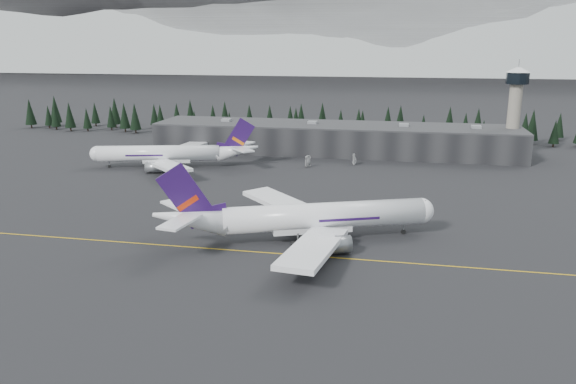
% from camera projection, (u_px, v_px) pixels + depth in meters
% --- Properties ---
extents(ground, '(1400.00, 1400.00, 0.00)m').
position_uv_depth(ground, '(271.00, 250.00, 132.94)').
color(ground, black).
rests_on(ground, ground).
extents(taxiline, '(400.00, 0.40, 0.02)m').
position_uv_depth(taxiline, '(269.00, 253.00, 131.05)').
color(taxiline, gold).
rests_on(taxiline, ground).
extents(terminal, '(160.00, 30.00, 12.60)m').
position_uv_depth(terminal, '(334.00, 138.00, 249.72)').
color(terminal, black).
rests_on(terminal, ground).
extents(control_tower, '(10.00, 10.00, 37.70)m').
position_uv_depth(control_tower, '(515.00, 102.00, 233.87)').
color(control_tower, gray).
rests_on(control_tower, ground).
extents(treeline, '(360.00, 20.00, 15.00)m').
position_uv_depth(treeline, '(343.00, 124.00, 284.46)').
color(treeline, black).
rests_on(treeline, ground).
extents(mountain_ridge, '(4400.00, 900.00, 420.00)m').
position_uv_depth(mountain_ridge, '(388.00, 68.00, 1080.15)').
color(mountain_ridge, white).
rests_on(mountain_ridge, ground).
extents(jet_main, '(68.14, 60.80, 20.78)m').
position_uv_depth(jet_main, '(300.00, 218.00, 138.02)').
color(jet_main, white).
rests_on(jet_main, ground).
extents(jet_parked, '(64.95, 59.23, 19.44)m').
position_uv_depth(jet_parked, '(174.00, 154.00, 219.66)').
color(jet_parked, white).
rests_on(jet_parked, ground).
extents(gse_vehicle_a, '(4.20, 5.21, 1.32)m').
position_uv_depth(gse_vehicle_a, '(308.00, 165.00, 221.26)').
color(gse_vehicle_a, '#B8B8BA').
rests_on(gse_vehicle_a, ground).
extents(gse_vehicle_b, '(4.97, 2.76, 1.60)m').
position_uv_depth(gse_vehicle_b, '(354.00, 163.00, 225.07)').
color(gse_vehicle_b, silver).
rests_on(gse_vehicle_b, ground).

